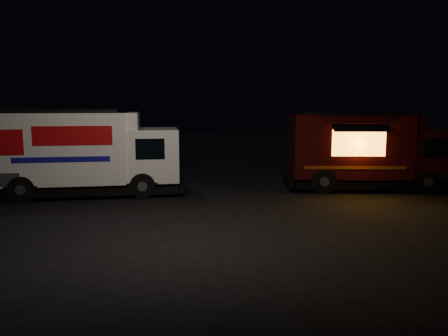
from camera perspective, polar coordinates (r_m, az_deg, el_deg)
The scene contains 3 objects.
ground at distance 14.87m, azimuth -2.65°, elevation -5.64°, with size 80.00×80.00×0.00m, color black.
white_truck at distance 18.16m, azimuth -17.30°, elevation 1.97°, with size 7.46×2.55×3.38m, color white, non-canonical shape.
red_truck at distance 19.61m, azimuth 18.45°, elevation 2.21°, with size 7.06×2.60×3.28m, color #35090E, non-canonical shape.
Camera 1 is at (-1.41, -14.36, 3.60)m, focal length 35.00 mm.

